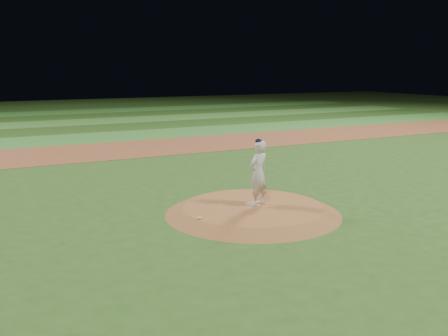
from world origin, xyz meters
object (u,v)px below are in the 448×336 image
(pitchers_mound, at_px, (253,210))
(pitcher_on_mound, at_px, (258,173))
(pitching_rubber, at_px, (253,203))
(rosin_bag, at_px, (200,218))

(pitchers_mound, height_order, pitcher_on_mound, pitcher_on_mound)
(pitchers_mound, height_order, pitching_rubber, pitching_rubber)
(pitchers_mound, bearing_deg, pitcher_on_mound, -1.63)
(pitchers_mound, distance_m, rosin_bag, 2.11)
(pitching_rubber, distance_m, pitcher_on_mound, 1.06)
(pitching_rubber, relative_size, pitcher_on_mound, 0.25)
(pitching_rubber, bearing_deg, pitcher_on_mound, -96.29)
(pitching_rubber, height_order, pitcher_on_mound, pitcher_on_mound)
(pitchers_mound, xyz_separation_m, pitcher_on_mound, (0.18, -0.01, 1.16))
(pitchers_mound, relative_size, pitching_rubber, 10.37)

